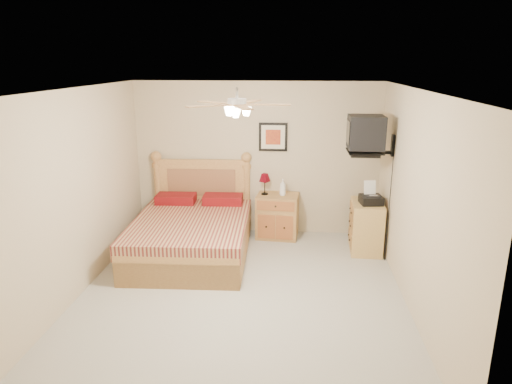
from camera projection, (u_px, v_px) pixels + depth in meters
floor at (241, 295)px, 5.68m from camera, size 4.50×4.50×0.00m
ceiling at (239, 90)px, 4.98m from camera, size 4.00×4.50×0.04m
wall_back at (257, 159)px, 7.48m from camera, size 4.00×0.04×2.50m
wall_front at (202, 293)px, 3.18m from camera, size 4.00×0.04×2.50m
wall_left at (76, 195)px, 5.49m from camera, size 0.04×4.50×2.50m
wall_right at (415, 203)px, 5.16m from camera, size 0.04×4.50×2.50m
bed at (190, 212)px, 6.63m from camera, size 1.69×2.18×1.37m
nightstand at (277, 216)px, 7.47m from camera, size 0.70×0.55×0.71m
table_lamp at (265, 184)px, 7.35m from camera, size 0.22×0.22×0.35m
lotion_bottle at (283, 187)px, 7.31m from camera, size 0.13×0.13×0.27m
framed_picture at (273, 137)px, 7.34m from camera, size 0.46×0.04×0.46m
dresser at (366, 227)px, 6.90m from camera, size 0.48×0.67×0.77m
fax_machine at (371, 193)px, 6.68m from camera, size 0.35×0.37×0.33m
magazine_lower at (362, 198)px, 6.98m from camera, size 0.24×0.29×0.02m
magazine_upper at (361, 196)px, 7.00m from camera, size 0.28×0.33×0.02m
wall_tv at (377, 135)px, 6.31m from camera, size 0.56×0.46×0.58m
ceiling_fan at (237, 104)px, 4.83m from camera, size 1.14×1.14×0.28m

